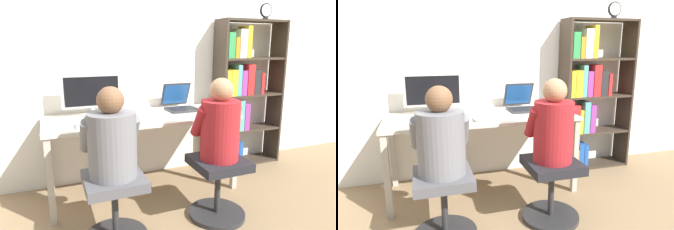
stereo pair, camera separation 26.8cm
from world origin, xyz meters
TOP-DOWN VIEW (x-y plane):
  - ground_plane at (0.00, 0.00)m, footprint 14.00×14.00m
  - wall_back at (0.00, 0.75)m, footprint 10.00×0.05m
  - desk at (0.00, 0.34)m, footprint 1.74×0.68m
  - desktop_monitor at (-0.42, 0.52)m, footprint 0.54×0.21m
  - laptop at (0.45, 0.49)m, footprint 0.31×0.36m
  - keyboard at (-0.38, 0.16)m, footprint 0.46×0.16m
  - computer_mouse_by_keyboard at (-0.09, 0.16)m, footprint 0.06×0.10m
  - office_chair_left at (-0.42, -0.34)m, footprint 0.46×0.46m
  - office_chair_right at (0.42, -0.33)m, footprint 0.46×0.46m
  - person_at_monitor at (-0.42, -0.34)m, footprint 0.40×0.33m
  - person_at_laptop at (0.42, -0.33)m, footprint 0.37×0.32m
  - bookshelf at (1.24, 0.55)m, footprint 0.81×0.27m
  - desk_clock at (1.46, 0.49)m, footprint 0.15×0.03m

SIDE VIEW (x-z plane):
  - ground_plane at x=0.00m, z-range 0.00..0.00m
  - office_chair_left at x=-0.42m, z-range 0.04..0.53m
  - office_chair_right at x=0.42m, z-range 0.04..0.53m
  - desk at x=0.00m, z-range 0.29..1.03m
  - keyboard at x=-0.38m, z-range 0.74..0.76m
  - computer_mouse_by_keyboard at x=-0.09m, z-range 0.74..0.77m
  - person_at_monitor at x=-0.42m, z-range 0.45..1.07m
  - person_at_laptop at x=0.42m, z-range 0.45..1.10m
  - laptop at x=0.45m, z-range 0.66..0.92m
  - bookshelf at x=1.24m, z-range 0.00..1.66m
  - desktop_monitor at x=-0.42m, z-range 0.74..1.13m
  - wall_back at x=0.00m, z-range 0.00..2.60m
  - desk_clock at x=1.46m, z-range 1.66..1.83m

